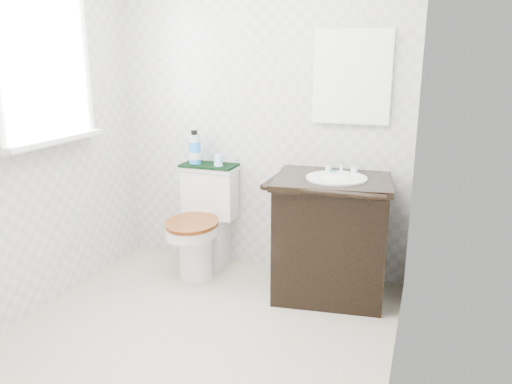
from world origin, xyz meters
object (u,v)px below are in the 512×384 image
Objects in this scene: trash_bin at (303,272)px; cup at (218,160)px; vanity at (331,233)px; mouthwash_bottle at (195,148)px; toilet at (204,226)px.

trash_bin is 1.01m from cup.
trash_bin is (-0.18, -0.03, -0.30)m from vanity.
mouthwash_bottle is (-0.90, 0.20, 0.78)m from trash_bin.
toilet is 0.83m from trash_bin.
toilet is at bearing 176.17° from vanity.
toilet is 3.10× the size of mouthwash_bottle.
trash_bin is at bearing -6.76° from toilet.
mouthwash_bottle is 0.21m from cup.
vanity is 11.04× the size of cup.
cup is (-0.70, 0.18, 0.71)m from trash_bin.
trash_bin is 1.02× the size of mouthwash_bottle.
vanity is 3.56× the size of trash_bin.
trash_bin is 1.21m from mouthwash_bottle.
trash_bin is at bearing -12.37° from mouthwash_bottle.
mouthwash_bottle is at bearing 135.93° from toilet.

